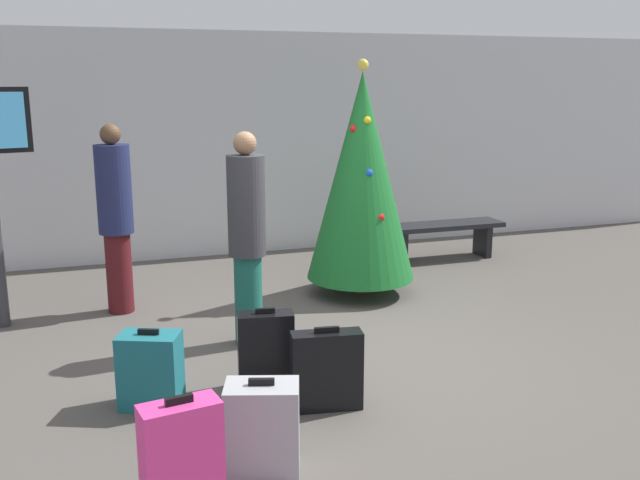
# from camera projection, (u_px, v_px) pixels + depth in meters

# --- Properties ---
(ground_plane) EXTENTS (16.00, 16.00, 0.00)m
(ground_plane) POSITION_uv_depth(u_px,v_px,m) (339.00, 356.00, 6.02)
(ground_plane) COLOR #514C47
(back_wall) EXTENTS (16.00, 0.20, 2.92)m
(back_wall) POSITION_uv_depth(u_px,v_px,m) (236.00, 145.00, 9.35)
(back_wall) COLOR silver
(back_wall) RESTS_ON ground_plane
(holiday_tree) EXTENTS (1.16, 1.16, 2.51)m
(holiday_tree) POSITION_uv_depth(u_px,v_px,m) (362.00, 177.00, 7.49)
(holiday_tree) COLOR #4C3319
(holiday_tree) RESTS_ON ground_plane
(waiting_bench) EXTENTS (1.63, 0.44, 0.48)m
(waiting_bench) POSITION_uv_depth(u_px,v_px,m) (442.00, 232.00, 9.18)
(waiting_bench) COLOR black
(waiting_bench) RESTS_ON ground_plane
(traveller_0) EXTENTS (0.36, 0.36, 1.89)m
(traveller_0) POSITION_uv_depth(u_px,v_px,m) (116.00, 215.00, 6.96)
(traveller_0) COLOR #4C1419
(traveller_0) RESTS_ON ground_plane
(traveller_1) EXTENTS (0.44, 0.44, 1.88)m
(traveller_1) POSITION_uv_depth(u_px,v_px,m) (247.00, 234.00, 6.09)
(traveller_1) COLOR #19594C
(traveller_1) RESTS_ON ground_plane
(suitcase_0) EXTENTS (0.50, 0.40, 0.59)m
(suitcase_0) POSITION_uv_depth(u_px,v_px,m) (262.00, 428.00, 4.21)
(suitcase_0) COLOR #9EA0A5
(suitcase_0) RESTS_ON ground_plane
(suitcase_1) EXTENTS (0.42, 0.25, 0.78)m
(suitcase_1) POSITION_uv_depth(u_px,v_px,m) (182.00, 471.00, 3.56)
(suitcase_1) COLOR #E5388C
(suitcase_1) RESTS_ON ground_plane
(suitcase_2) EXTENTS (0.45, 0.26, 0.63)m
(suitcase_2) POSITION_uv_depth(u_px,v_px,m) (266.00, 350.00, 5.36)
(suitcase_2) COLOR black
(suitcase_2) RESTS_ON ground_plane
(suitcase_3) EXTENTS (0.50, 0.41, 0.59)m
(suitcase_3) POSITION_uv_depth(u_px,v_px,m) (151.00, 370.00, 5.04)
(suitcase_3) COLOR #19606B
(suitcase_3) RESTS_ON ground_plane
(suitcase_4) EXTENTS (0.52, 0.25, 0.61)m
(suitcase_4) POSITION_uv_depth(u_px,v_px,m) (327.00, 370.00, 5.01)
(suitcase_4) COLOR black
(suitcase_4) RESTS_ON ground_plane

